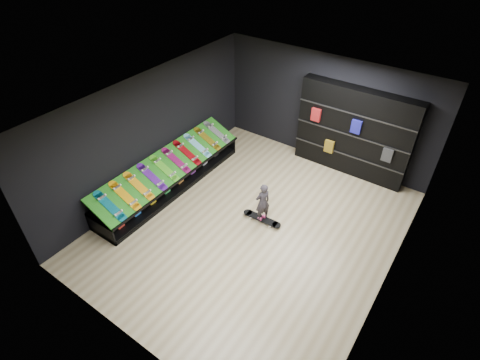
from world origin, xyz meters
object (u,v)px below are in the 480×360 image
Objects in this scene: display_rack at (171,179)px; back_shelving at (353,132)px; floor_skateboard at (262,219)px; child at (262,209)px.

back_shelving reaches higher than display_rack.
child is (-0.00, 0.00, 0.34)m from floor_skateboard.
back_shelving reaches higher than child.
child reaches higher than floor_skateboard.
display_rack is 4.59× the size of floor_skateboard.
display_rack is 4.89m from back_shelving.
display_rack is at bearing -136.18° from back_shelving.
back_shelving is at bearing 73.03° from floor_skateboard.
display_rack reaches higher than floor_skateboard.
floor_skateboard is 0.34m from child.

